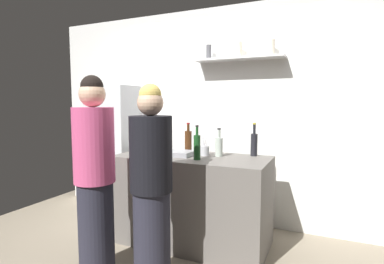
{
  "coord_description": "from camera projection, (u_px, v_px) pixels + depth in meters",
  "views": [
    {
      "loc": [
        1.19,
        -2.3,
        1.46
      ],
      "look_at": [
        -0.06,
        0.49,
        1.17
      ],
      "focal_mm": 28.24,
      "sensor_mm": 36.0,
      "label": 1
    }
  ],
  "objects": [
    {
      "name": "person_blonde",
      "position": [
        151.0,
        187.0,
        2.41
      ],
      "size": [
        0.34,
        0.34,
        1.61
      ],
      "rotation": [
        0.0,
        0.0,
        0.08
      ],
      "color": "#262633",
      "rests_on": "ground"
    },
    {
      "name": "wine_bottle_pale_glass",
      "position": [
        219.0,
        146.0,
        3.08
      ],
      "size": [
        0.08,
        0.08,
        0.29
      ],
      "color": "#B2BFB2",
      "rests_on": "counter"
    },
    {
      "name": "baking_pan",
      "position": [
        177.0,
        153.0,
        3.13
      ],
      "size": [
        0.34,
        0.24,
        0.05
      ],
      "primitive_type": "cube",
      "color": "gray",
      "rests_on": "counter"
    },
    {
      "name": "refrigerator",
      "position": [
        117.0,
        151.0,
        3.93
      ],
      "size": [
        0.58,
        0.6,
        1.67
      ],
      "color": "silver",
      "rests_on": "ground"
    },
    {
      "name": "utensil_holder",
      "position": [
        205.0,
        150.0,
        3.14
      ],
      "size": [
        0.09,
        0.09,
        0.22
      ],
      "color": "#B2B2B7",
      "rests_on": "counter"
    },
    {
      "name": "wine_bottle_amber_glass",
      "position": [
        188.0,
        141.0,
        3.34
      ],
      "size": [
        0.08,
        0.08,
        0.33
      ],
      "color": "#472814",
      "rests_on": "counter"
    },
    {
      "name": "water_bottle_plastic",
      "position": [
        146.0,
        148.0,
        2.99
      ],
      "size": [
        0.08,
        0.08,
        0.21
      ],
      "color": "silver",
      "rests_on": "counter"
    },
    {
      "name": "wine_bottle_dark_glass",
      "position": [
        254.0,
        144.0,
        3.11
      ],
      "size": [
        0.07,
        0.07,
        0.34
      ],
      "color": "black",
      "rests_on": "counter"
    },
    {
      "name": "counter",
      "position": [
        192.0,
        200.0,
        3.14
      ],
      "size": [
        1.56,
        0.72,
        0.92
      ],
      "primitive_type": "cube",
      "color": "#66605B",
      "rests_on": "ground"
    },
    {
      "name": "person_pink_top",
      "position": [
        95.0,
        177.0,
        2.54
      ],
      "size": [
        0.34,
        0.34,
        1.69
      ],
      "rotation": [
        0.0,
        0.0,
        2.94
      ],
      "color": "#262633",
      "rests_on": "ground"
    },
    {
      "name": "wine_bottle_green_glass",
      "position": [
        197.0,
        146.0,
        2.9
      ],
      "size": [
        0.07,
        0.07,
        0.33
      ],
      "color": "#19471E",
      "rests_on": "counter"
    },
    {
      "name": "back_wall_assembly",
      "position": [
        221.0,
        116.0,
        3.72
      ],
      "size": [
        4.8,
        0.32,
        2.6
      ],
      "color": "white",
      "rests_on": "ground"
    }
  ]
}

